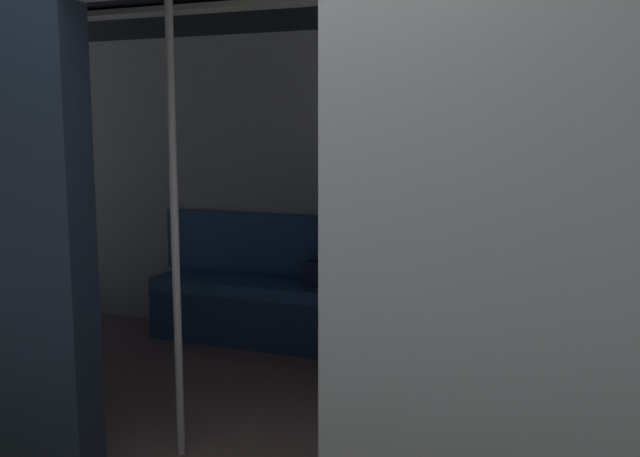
% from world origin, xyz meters
% --- Properties ---
extents(train_car, '(6.40, 2.73, 2.31)m').
position_xyz_m(train_car, '(0.07, -1.20, 1.53)').
color(train_car, silver).
rests_on(train_car, ground_plane).
extents(bench_seat, '(3.32, 0.44, 0.45)m').
position_xyz_m(bench_seat, '(0.00, -2.22, 0.35)').
color(bench_seat, '#38609E').
rests_on(bench_seat, ground_plane).
extents(person_seated, '(0.55, 0.71, 1.18)m').
position_xyz_m(person_seated, '(0.03, -2.17, 0.67)').
color(person_seated, pink).
rests_on(person_seated, ground_plane).
extents(handbag, '(0.26, 0.15, 0.17)m').
position_xyz_m(handbag, '(0.39, -2.26, 0.54)').
color(handbag, '#262D4C').
rests_on(handbag, bench_seat).
extents(book, '(0.17, 0.23, 0.03)m').
position_xyz_m(book, '(-0.36, -2.25, 0.46)').
color(book, gold).
rests_on(book, bench_seat).
extents(grab_pole_door, '(0.04, 0.04, 2.17)m').
position_xyz_m(grab_pole_door, '(0.44, -0.54, 1.08)').
color(grab_pole_door, silver).
rests_on(grab_pole_door, ground_plane).
extents(grab_pole_far, '(0.04, 0.04, 2.17)m').
position_xyz_m(grab_pole_far, '(-0.44, -0.56, 1.08)').
color(grab_pole_far, silver).
rests_on(grab_pole_far, ground_plane).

